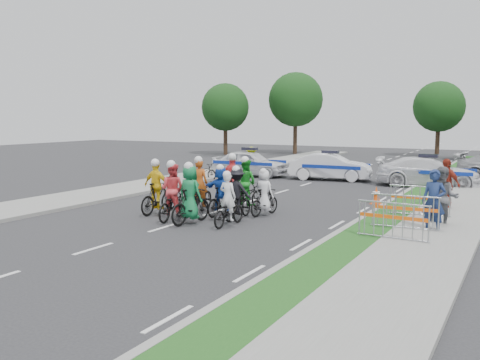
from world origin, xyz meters
The scene contains 31 objects.
ground centered at (0.00, 0.00, 0.00)m, with size 90.00×90.00×0.00m, color #28282B.
curb_right centered at (5.10, 5.00, 0.06)m, with size 0.20×60.00×0.12m, color gray.
grass_strip centered at (5.80, 5.00, 0.06)m, with size 1.20×60.00×0.11m, color #1A4C18.
sidewalk_right centered at (7.60, 5.00, 0.07)m, with size 2.40×60.00×0.13m, color gray.
sidewalk_left centered at (-6.50, 5.00, 0.07)m, with size 3.00×60.00×0.13m, color gray.
rider_0 centered at (1.63, 1.25, 0.58)m, with size 0.63×1.73×1.76m.
rider_1 centered at (0.40, 0.95, 0.77)m, with size 0.89×1.95×2.01m.
rider_2 centered at (-0.46, 1.19, 0.74)m, with size 0.92×2.04×2.01m.
rider_3 centered at (-1.61, 1.84, 0.75)m, with size 0.99×1.87×1.97m.
rider_4 centered at (1.34, 2.35, 0.71)m, with size 1.01×1.79×1.82m.
rider_5 centered at (0.56, 2.63, 0.76)m, with size 1.46×1.74×1.80m.
rider_6 centered at (-0.57, 3.01, 0.66)m, with size 1.02×2.07×2.02m.
rider_7 centered at (1.85, 3.37, 0.65)m, with size 0.76×1.63×1.66m.
rider_8 centered at (0.77, 4.05, 0.74)m, with size 1.03×2.05×1.99m.
rider_9 centered at (-0.06, 4.57, 0.78)m, with size 1.09×2.02×2.05m.
police_car_0 centered at (-4.25, 13.96, 0.74)m, with size 1.76×4.37×1.49m, color white.
police_car_1 centered at (0.43, 14.38, 0.72)m, with size 1.52×4.37×1.44m, color white.
police_car_2 centered at (5.52, 14.15, 0.71)m, with size 2.00×4.92×1.43m, color white.
spectator_0 centered at (7.46, 3.19, 0.95)m, with size 0.69×0.46×1.90m, color navy.
spectator_1 centered at (7.60, 4.06, 0.95)m, with size 0.93×0.72×1.91m, color #5C5D62.
spectator_2 centered at (7.23, 7.40, 0.95)m, with size 1.12×0.47×1.91m, color maroon.
marshal_hiviz centered at (-4.42, 14.51, 0.83)m, with size 1.07×0.61×1.65m, color #E5FF0D.
barrier_0 centered at (6.70, 1.40, 0.56)m, with size 2.00×0.50×1.12m, color #A5A8AD, non-canonical shape.
barrier_1 centered at (6.70, 2.94, 0.56)m, with size 2.00×0.50×1.12m, color #A5A8AD, non-canonical shape.
barrier_2 centered at (6.70, 5.33, 0.56)m, with size 2.00×0.50×1.12m, color #A5A8AD, non-canonical shape.
cone_0 centered at (4.65, 7.67, 0.34)m, with size 0.40×0.40×0.70m.
cone_1 centered at (6.42, 11.53, 0.34)m, with size 0.40×0.40×0.70m.
parked_bike centered at (-5.70, 11.35, 0.44)m, with size 0.59×1.69×0.89m, color black.
tree_0 centered at (-14.00, 28.00, 4.19)m, with size 4.20×4.20×6.30m.
tree_3 centered at (-9.00, 32.00, 4.89)m, with size 4.90×4.90×7.35m.
tree_4 centered at (3.00, 34.00, 4.19)m, with size 4.20×4.20×6.30m.
Camera 1 is at (9.87, -13.12, 3.45)m, focal length 40.00 mm.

